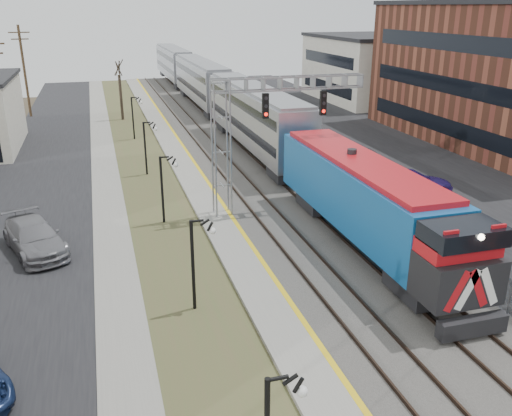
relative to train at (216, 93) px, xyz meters
name	(u,v)px	position (x,y,z in m)	size (l,w,h in m)	color
street_west	(37,197)	(-17.00, -22.20, -2.90)	(7.00, 120.00, 0.04)	black
sidewalk	(107,190)	(-12.50, -22.20, -2.88)	(2.00, 120.00, 0.08)	gray
grass_median	(151,187)	(-9.50, -22.20, -2.89)	(4.00, 120.00, 0.06)	#47502A
platform	(194,182)	(-6.50, -22.20, -2.80)	(2.00, 120.00, 0.24)	gray
ballast_bed	(261,176)	(-1.50, -22.20, -2.82)	(8.00, 120.00, 0.20)	#595651
parking_lot	(405,165)	(10.50, -22.20, -2.90)	(16.00, 120.00, 0.04)	black
platform_edge	(206,179)	(-5.62, -22.20, -2.67)	(0.24, 120.00, 0.01)	gold
track_near	(235,176)	(-3.50, -22.20, -2.64)	(1.58, 120.00, 0.15)	#2D2119
track_far	(280,172)	(0.00, -22.20, -2.64)	(1.58, 120.00, 0.15)	#2D2119
train	(216,93)	(0.00, 0.00, 0.00)	(3.00, 85.85, 5.33)	#125396
signal_gantry	(250,123)	(-4.28, -29.20, 2.67)	(9.00, 1.07, 8.15)	gray
lampposts	(192,263)	(-9.50, -38.91, -0.92)	(0.14, 62.14, 4.00)	black
fence	(314,163)	(2.70, -22.20, -2.12)	(0.04, 120.00, 1.60)	gray
bare_trees	(19,145)	(-18.16, -18.28, -0.22)	(12.30, 42.30, 5.95)	#382D23
car_lot_d	(411,183)	(7.06, -28.61, -2.12)	(2.24, 5.52, 1.60)	navy
car_lot_e	(347,152)	(6.54, -19.83, -2.12)	(1.89, 4.70, 1.60)	slate
car_street_b	(34,238)	(-16.31, -31.36, -2.12)	(2.25, 5.53, 1.61)	slate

